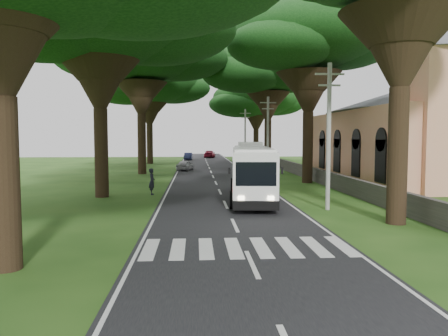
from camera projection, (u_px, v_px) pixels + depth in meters
ground at (239, 236)px, 17.74m from camera, size 140.00×140.00×0.00m
road at (214, 178)px, 42.62m from camera, size 8.00×120.00×0.04m
crosswalk at (245, 248)px, 15.75m from camera, size 8.00×3.00×0.01m
property_wall at (307, 172)px, 42.17m from camera, size 0.35×50.00×1.20m
church at (409, 127)px, 40.00m from camera, size 14.00×24.00×11.60m
pole_near at (329, 134)px, 23.77m from camera, size 1.60×0.24×8.00m
pole_mid at (268, 135)px, 43.67m from camera, size 1.60×0.24×8.00m
pole_far at (245, 136)px, 63.58m from camera, size 1.60×0.24×8.00m
tree_l_mida at (98, 15)px, 28.30m from camera, size 15.26×15.26×15.26m
tree_l_midb at (141, 51)px, 46.16m from camera, size 15.68×15.68×16.54m
tree_l_far at (149, 83)px, 64.10m from camera, size 15.08×15.08×15.14m
tree_r_mida at (309, 38)px, 37.27m from camera, size 13.11×13.11×15.42m
tree_r_midb at (268, 68)px, 55.13m from camera, size 15.53×15.53×16.11m
tree_r_far at (256, 99)px, 73.28m from camera, size 14.62×14.62×13.57m
coach_bus at (252, 171)px, 27.90m from camera, size 3.43×11.57×3.36m
distant_car_a at (185, 165)px, 51.64m from camera, size 2.26×3.78×1.21m
distant_car_b at (188, 156)px, 74.80m from camera, size 1.45×3.78×1.23m
distant_car_c at (210, 154)px, 82.90m from camera, size 2.51×4.86×1.35m
pedestrian at (152, 182)px, 30.27m from camera, size 0.55×0.73×1.83m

